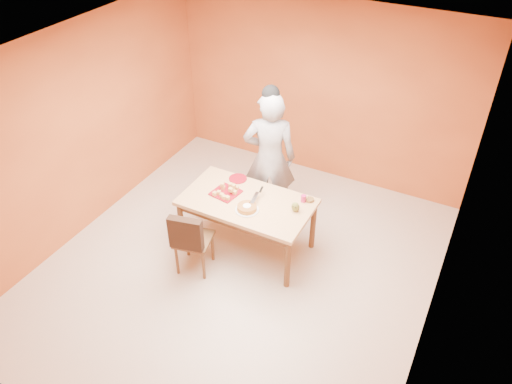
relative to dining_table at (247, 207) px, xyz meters
The scene contains 17 objects.
floor 0.78m from the dining_table, 77.53° to the right, with size 5.00×5.00×0.00m, color beige.
ceiling 2.07m from the dining_table, 77.53° to the right, with size 5.00×5.00×0.00m, color silver.
wall_back 2.22m from the dining_table, 87.66° to the left, with size 4.50×4.50×0.00m, color #CA662E.
wall_left 2.30m from the dining_table, 169.78° to the right, with size 5.00×5.00×0.00m, color #CA662E.
wall_right 2.47m from the dining_table, ahead, with size 5.00×5.00×0.00m, color #CA662E.
dining_table is the anchor object (origin of this frame).
dining_chair 0.78m from the dining_table, 122.31° to the right, with size 0.51×0.57×0.92m.
pastry_pile 0.35m from the dining_table, behind, with size 0.28×0.28×0.09m, color #E4AF61, non-canonical shape.
person 0.78m from the dining_table, 93.99° to the left, with size 0.69×0.45×1.90m, color #969699.
pastry_platter 0.32m from the dining_table, behind, with size 0.31×0.31×0.02m, color maroon.
red_dinner_plate 0.49m from the dining_table, 132.70° to the left, with size 0.23×0.23×0.01m, color maroon.
white_cake_plate 0.22m from the dining_table, 61.47° to the right, with size 0.29×0.29×0.01m, color white.
sponge_cake 0.23m from the dining_table, 61.47° to the right, with size 0.24×0.24×0.05m, color #C38432.
cake_server 0.20m from the dining_table, ahead, with size 0.05×0.24×0.01m, color silver.
egg_ornament 0.63m from the dining_table, ahead, with size 0.10×0.08×0.13m, color olive.
magenta_glass 0.70m from the dining_table, 25.83° to the left, with size 0.06×0.06×0.09m, color #BE1C5E.
checker_tin 0.77m from the dining_table, 27.24° to the left, with size 0.11×0.11×0.03m, color #3A250F.
Camera 1 is at (2.25, -3.86, 4.46)m, focal length 35.00 mm.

